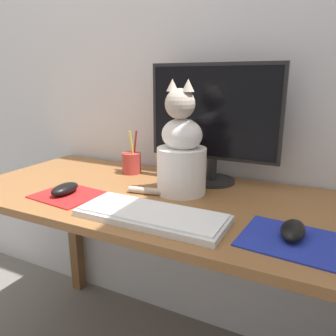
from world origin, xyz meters
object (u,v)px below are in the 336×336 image
at_px(computer_mouse_left, 65,189).
at_px(pen_cup, 132,163).
at_px(monitor, 213,119).
at_px(keyboard, 152,215).
at_px(cat, 181,153).
at_px(computer_mouse_right, 293,230).

distance_m(computer_mouse_left, pen_cup, 0.32).
bearing_deg(pen_cup, monitor, 5.69).
xyz_separation_m(computer_mouse_left, pen_cup, (0.05, 0.32, 0.02)).
bearing_deg(keyboard, computer_mouse_left, 173.86).
bearing_deg(monitor, computer_mouse_left, -137.40).
relative_size(monitor, cat, 1.29).
xyz_separation_m(monitor, cat, (-0.05, -0.16, -0.09)).
height_order(monitor, computer_mouse_right, monitor).
bearing_deg(computer_mouse_right, keyboard, -171.51).
xyz_separation_m(monitor, computer_mouse_left, (-0.38, -0.35, -0.21)).
bearing_deg(monitor, pen_cup, -174.31).
height_order(keyboard, cat, cat).
relative_size(computer_mouse_left, computer_mouse_right, 0.98).
bearing_deg(computer_mouse_right, computer_mouse_left, -178.78).
distance_m(keyboard, pen_cup, 0.46).
height_order(monitor, pen_cup, monitor).
bearing_deg(computer_mouse_left, cat, 30.39).
xyz_separation_m(monitor, pen_cup, (-0.32, -0.03, -0.19)).
relative_size(monitor, computer_mouse_right, 4.24).
xyz_separation_m(cat, pen_cup, (-0.27, 0.12, -0.09)).
relative_size(cat, pen_cup, 2.12).
bearing_deg(pen_cup, computer_mouse_right, -25.09).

